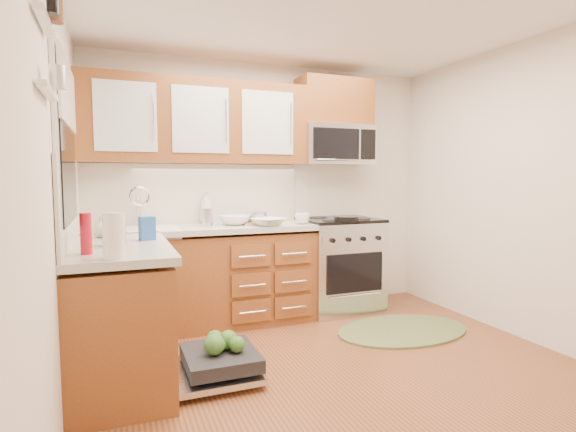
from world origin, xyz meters
name	(u,v)px	position (x,y,z in m)	size (l,w,h in m)	color
floor	(348,377)	(0.00, 0.00, 0.00)	(3.50, 3.50, 0.00)	brown
ceiling	(352,0)	(0.00, 0.00, 2.50)	(3.50, 3.50, 0.00)	white
wall_back	(266,189)	(0.00, 1.75, 1.25)	(3.50, 0.04, 2.50)	silver
wall_left	(55,200)	(-1.75, 0.00, 1.25)	(0.04, 3.50, 2.50)	silver
wall_right	(542,192)	(1.75, 0.00, 1.25)	(0.04, 3.50, 2.50)	silver
base_cabinet_back	(202,280)	(-0.73, 1.45, 0.42)	(2.05, 0.60, 0.85)	brown
base_cabinet_left	(120,318)	(-1.45, 0.52, 0.42)	(0.60, 1.25, 0.85)	brown
countertop_back	(202,229)	(-0.72, 1.44, 0.90)	(2.07, 0.64, 0.05)	beige
countertop_left	(119,248)	(-1.44, 0.53, 0.90)	(0.64, 1.27, 0.05)	beige
backsplash_back	(196,194)	(-0.73, 1.74, 1.21)	(2.05, 0.02, 0.57)	silver
backsplash_left	(68,203)	(-1.74, 0.52, 1.21)	(0.02, 1.25, 0.57)	silver
upper_cabinets	(197,122)	(-0.73, 1.57, 1.88)	(2.05, 0.35, 0.75)	brown
cabinet_over_mw	(334,102)	(0.68, 1.57, 2.13)	(0.76, 0.35, 0.47)	brown
range	(339,264)	(0.68, 1.43, 0.47)	(0.76, 0.64, 0.95)	silver
microwave	(335,145)	(0.68, 1.55, 1.70)	(0.76, 0.38, 0.40)	silver
sink	(142,243)	(-1.25, 1.42, 0.80)	(0.62, 0.50, 0.26)	white
dishwasher	(215,365)	(-0.86, 0.30, 0.10)	(0.70, 0.60, 0.20)	silver
window	(65,148)	(-1.74, 0.50, 1.55)	(0.03, 1.05, 1.05)	white
window_blind	(68,94)	(-1.71, 0.50, 1.88)	(0.02, 0.96, 0.40)	white
shelf_upper	(45,22)	(-1.72, -0.35, 2.05)	(0.04, 0.40, 0.03)	white
shelf_lower	(48,92)	(-1.72, -0.35, 1.75)	(0.04, 0.40, 0.03)	white
rug	(403,330)	(0.90, 0.63, 0.01)	(1.23, 0.80, 0.02)	olive
skillet	(346,219)	(0.62, 1.18, 0.97)	(0.24, 0.24, 0.04)	black
stock_pot	(257,218)	(-0.19, 1.47, 0.98)	(0.19, 0.19, 0.11)	silver
cutting_board	(258,224)	(-0.21, 1.37, 0.93)	(0.25, 0.16, 0.02)	tan
canister	(207,217)	(-0.68, 1.42, 1.01)	(0.10, 0.10, 0.16)	silver
paper_towel_roll	(114,236)	(-1.47, -0.02, 1.05)	(0.12, 0.12, 0.26)	white
mustard_bottle	(86,236)	(-1.62, 0.21, 1.03)	(0.07, 0.07, 0.21)	yellow
red_bottle	(86,234)	(-1.62, 0.19, 1.05)	(0.06, 0.06, 0.24)	#B60F1F
wooden_box	(115,236)	(-1.47, 0.49, 0.99)	(0.13, 0.09, 0.13)	brown
blue_carton	(147,228)	(-1.25, 0.68, 1.01)	(0.11, 0.06, 0.17)	#255BAE
bowl_a	(269,222)	(-0.15, 1.25, 0.96)	(0.29, 0.29, 0.07)	#999999
bowl_b	(235,220)	(-0.42, 1.43, 0.97)	(0.28, 0.28, 0.09)	#999999
cup	(302,218)	(0.20, 1.28, 0.98)	(0.14, 0.14, 0.11)	#999999
soap_bottle_a	(206,207)	(-0.64, 1.68, 1.08)	(0.12, 0.12, 0.31)	#999999
soap_bottle_b	(115,226)	(-1.46, 0.87, 1.01)	(0.08, 0.08, 0.17)	#999999
soap_bottle_c	(102,226)	(-1.55, 0.96, 1.01)	(0.13, 0.13, 0.16)	#999999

